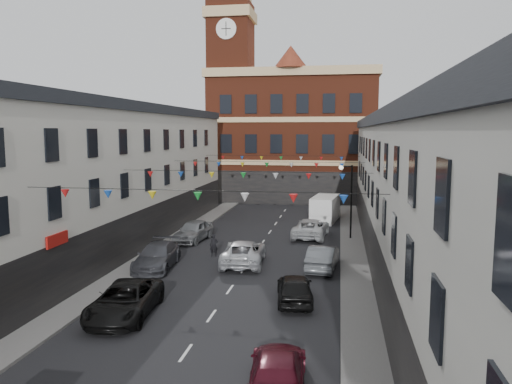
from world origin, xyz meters
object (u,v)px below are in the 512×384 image
Objects in this scene: street_lamp at (348,191)px; car_right_e at (323,257)px; car_right_d at (295,288)px; moving_car at (244,252)px; pedestrian at (214,245)px; white_van at (325,209)px; car_left_c at (125,301)px; car_right_c at (278,370)px; car_left_d at (157,256)px; car_right_f at (311,228)px; car_left_e at (193,231)px.

street_lamp is 9.75m from car_right_e.
moving_car reaches higher than car_right_d.
pedestrian is (-6.38, 8.44, 0.03)m from car_right_d.
white_van reaches higher than car_right_e.
car_left_c is 1.18× the size of car_right_c.
moving_car reaches higher than car_right_e.
car_right_e is at bearing 2.54° from car_left_d.
pedestrian is at bearing 54.58° from car_right_f.
car_left_c is 1.18× the size of car_right_e.
car_right_c is at bearing 84.07° from car_right_d.
car_right_f is 0.98× the size of moving_car.
street_lamp is at bearing 27.43° from pedestrian.
street_lamp is at bearing -95.18° from car_right_e.
moving_car is at bearing 71.67° from car_right_f.
car_left_e is at bearing -27.21° from car_right_e.
pedestrian is at bearing -73.43° from car_right_c.
car_left_e reaches higher than car_right_e.
pedestrian is (-9.23, -7.00, -3.13)m from street_lamp.
white_van is (10.04, 10.73, 0.39)m from car_left_e.
street_lamp reaches higher than car_right_f.
car_right_c is 15.13m from car_right_e.
white_van is (0.64, 32.41, 0.53)m from car_right_c.
pedestrian is (2.82, -4.51, -0.05)m from car_left_e.
car_left_e is at bearing -70.97° from car_right_c.
car_left_c is 8.35m from car_left_d.
car_left_e is (0.00, 8.01, 0.04)m from car_left_d.
street_lamp is 12.69m from car_left_e.
street_lamp is 16.02m from car_right_d.
car_left_d is 0.95× the size of moving_car.
moving_car is (-5.16, 0.45, 0.01)m from car_right_e.
white_van reaches higher than car_left_d.
white_van reaches higher than car_left_e.
car_left_c is (-10.54, -18.72, -3.13)m from street_lamp.
car_left_d is 14.24m from car_right_f.
car_left_d is 1.15× the size of car_right_e.
car_left_d is at bearing -138.91° from street_lamp.
car_right_f is (9.10, 2.93, -0.05)m from car_left_e.
car_left_e is 1.03× the size of car_right_c.
car_right_f is (-1.29, 9.52, -0.00)m from car_right_e.
car_right_d is at bearing -47.92° from car_left_e.
car_left_d is 5.56m from moving_car.
moving_car reaches higher than pedestrian.
car_right_f is 1.01× the size of white_van.
white_van is at bearing -83.65° from car_right_e.
pedestrian is at bearing -107.50° from white_van.
white_van reaches higher than car_right_f.
car_left_e is at bearing -61.89° from car_right_d.
car_left_d is 10.49m from car_right_e.
white_van is (8.53, 26.95, 0.44)m from car_left_c.
street_lamp is 1.11× the size of car_left_d.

